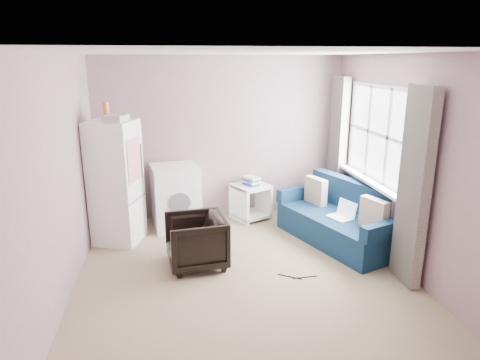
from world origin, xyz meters
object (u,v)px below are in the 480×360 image
Objects in this scene: fridge at (116,182)px; sofa at (342,221)px; side_table at (251,199)px; washing_machine at (176,195)px; armchair at (196,239)px.

sofa is at bearing 9.39° from fridge.
side_table is at bearing 34.80° from fridge.
washing_machine is at bearing 46.21° from fridge.
fridge is 0.96× the size of sofa.
sofa is (1.07, -1.07, -0.02)m from side_table.
armchair is at bearing 170.79° from sofa.
armchair is 0.75× the size of washing_machine.
sofa is (3.02, -0.52, -0.55)m from fridge.
washing_machine is at bearing -177.03° from armchair.
side_table is (1.95, 0.55, -0.53)m from fridge.
armchair is 1.35m from washing_machine.
sofa is (2.23, -0.92, -0.19)m from washing_machine.
sofa is (2.03, 0.41, -0.05)m from armchair.
washing_machine is at bearing -172.84° from side_table.
fridge is at bearing -138.79° from armchair.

